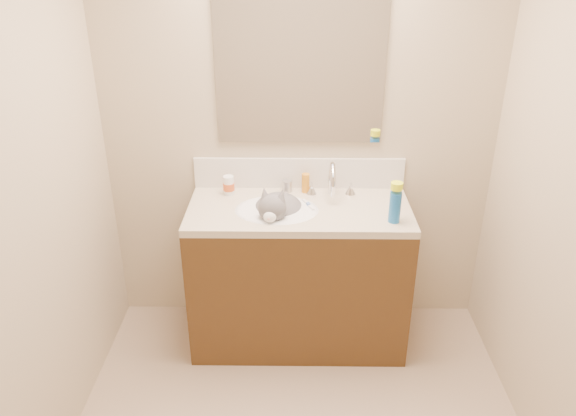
{
  "coord_description": "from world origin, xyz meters",
  "views": [
    {
      "loc": [
        -0.03,
        -1.74,
        2.19
      ],
      "look_at": [
        -0.06,
        0.92,
        0.88
      ],
      "focal_mm": 35.0,
      "sensor_mm": 36.0,
      "label": 1
    }
  ],
  "objects_px": {
    "cat": "(278,213)",
    "pill_bottle": "(229,185)",
    "amber_bottle": "(306,183)",
    "basin": "(277,221)",
    "vanity_cabinet": "(299,278)",
    "faucet": "(332,183)",
    "silver_jar": "(287,186)",
    "spray_can": "(395,207)"
  },
  "relations": [
    {
      "from": "basin",
      "to": "amber_bottle",
      "type": "bearing_deg",
      "value": 55.82
    },
    {
      "from": "cat",
      "to": "vanity_cabinet",
      "type": "bearing_deg",
      "value": 12.0
    },
    {
      "from": "basin",
      "to": "pill_bottle",
      "type": "bearing_deg",
      "value": 144.39
    },
    {
      "from": "silver_jar",
      "to": "spray_can",
      "type": "xyz_separation_m",
      "value": [
        0.55,
        -0.37,
        0.05
      ]
    },
    {
      "from": "pill_bottle",
      "to": "amber_bottle",
      "type": "xyz_separation_m",
      "value": [
        0.43,
        0.03,
        0.0
      ]
    },
    {
      "from": "cat",
      "to": "pill_bottle",
      "type": "distance_m",
      "value": 0.34
    },
    {
      "from": "basin",
      "to": "faucet",
      "type": "height_order",
      "value": "faucet"
    },
    {
      "from": "amber_bottle",
      "to": "vanity_cabinet",
      "type": "bearing_deg",
      "value": -100.35
    },
    {
      "from": "faucet",
      "to": "cat",
      "type": "bearing_deg",
      "value": -154.72
    },
    {
      "from": "silver_jar",
      "to": "vanity_cabinet",
      "type": "bearing_deg",
      "value": -71.57
    },
    {
      "from": "basin",
      "to": "cat",
      "type": "distance_m",
      "value": 0.05
    },
    {
      "from": "faucet",
      "to": "silver_jar",
      "type": "distance_m",
      "value": 0.26
    },
    {
      "from": "pill_bottle",
      "to": "spray_can",
      "type": "xyz_separation_m",
      "value": [
        0.88,
        -0.33,
        0.03
      ]
    },
    {
      "from": "vanity_cabinet",
      "to": "silver_jar",
      "type": "xyz_separation_m",
      "value": [
        -0.07,
        0.21,
        0.48
      ]
    },
    {
      "from": "basin",
      "to": "cat",
      "type": "height_order",
      "value": "cat"
    },
    {
      "from": "pill_bottle",
      "to": "spray_can",
      "type": "height_order",
      "value": "spray_can"
    },
    {
      "from": "cat",
      "to": "pill_bottle",
      "type": "bearing_deg",
      "value": 159.34
    },
    {
      "from": "faucet",
      "to": "amber_bottle",
      "type": "xyz_separation_m",
      "value": [
        -0.14,
        0.06,
        -0.03
      ]
    },
    {
      "from": "spray_can",
      "to": "amber_bottle",
      "type": "bearing_deg",
      "value": 141.03
    },
    {
      "from": "faucet",
      "to": "cat",
      "type": "relative_size",
      "value": 0.66
    },
    {
      "from": "cat",
      "to": "basin",
      "type": "bearing_deg",
      "value": -87.62
    },
    {
      "from": "vanity_cabinet",
      "to": "faucet",
      "type": "xyz_separation_m",
      "value": [
        0.18,
        0.14,
        0.54
      ]
    },
    {
      "from": "pill_bottle",
      "to": "silver_jar",
      "type": "bearing_deg",
      "value": 7.07
    },
    {
      "from": "faucet",
      "to": "silver_jar",
      "type": "xyz_separation_m",
      "value": [
        -0.25,
        0.07,
        -0.05
      ]
    },
    {
      "from": "basin",
      "to": "silver_jar",
      "type": "bearing_deg",
      "value": 77.98
    },
    {
      "from": "vanity_cabinet",
      "to": "faucet",
      "type": "relative_size",
      "value": 4.29
    },
    {
      "from": "vanity_cabinet",
      "to": "faucet",
      "type": "distance_m",
      "value": 0.58
    },
    {
      "from": "cat",
      "to": "amber_bottle",
      "type": "xyz_separation_m",
      "value": [
        0.15,
        0.2,
        0.09
      ]
    },
    {
      "from": "basin",
      "to": "faucet",
      "type": "distance_m",
      "value": 0.38
    },
    {
      "from": "vanity_cabinet",
      "to": "faucet",
      "type": "bearing_deg",
      "value": 37.29
    },
    {
      "from": "cat",
      "to": "amber_bottle",
      "type": "distance_m",
      "value": 0.27
    },
    {
      "from": "silver_jar",
      "to": "amber_bottle",
      "type": "xyz_separation_m",
      "value": [
        0.11,
        -0.01,
        0.02
      ]
    },
    {
      "from": "silver_jar",
      "to": "pill_bottle",
      "type": "bearing_deg",
      "value": -172.93
    },
    {
      "from": "cat",
      "to": "spray_can",
      "type": "distance_m",
      "value": 0.63
    },
    {
      "from": "faucet",
      "to": "basin",
      "type": "bearing_deg",
      "value": -150.88
    },
    {
      "from": "faucet",
      "to": "spray_can",
      "type": "bearing_deg",
      "value": -44.49
    },
    {
      "from": "basin",
      "to": "silver_jar",
      "type": "distance_m",
      "value": 0.26
    },
    {
      "from": "cat",
      "to": "silver_jar",
      "type": "xyz_separation_m",
      "value": [
        0.05,
        0.21,
        0.06
      ]
    },
    {
      "from": "basin",
      "to": "pill_bottle",
      "type": "relative_size",
      "value": 4.17
    },
    {
      "from": "cat",
      "to": "amber_bottle",
      "type": "relative_size",
      "value": 3.81
    },
    {
      "from": "amber_bottle",
      "to": "pill_bottle",
      "type": "bearing_deg",
      "value": -175.62
    },
    {
      "from": "amber_bottle",
      "to": "silver_jar",
      "type": "bearing_deg",
      "value": 176.0
    }
  ]
}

